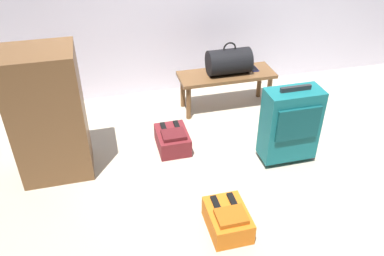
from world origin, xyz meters
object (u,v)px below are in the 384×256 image
object	(u,v)px
backpack_maroon	(173,139)
duffel_bag_black	(229,61)
bench	(226,79)
suitcase_upright_teal	(290,124)
backpack_orange	(228,219)
side_cabinet	(48,115)
cell_phone	(254,69)

from	to	relation	value
backpack_maroon	duffel_bag_black	bearing A→B (deg)	39.20
bench	duffel_bag_black	bearing A→B (deg)	0.00
suitcase_upright_teal	backpack_orange	bearing A→B (deg)	-139.53
bench	duffel_bag_black	size ratio (longest dim) A/B	2.27
suitcase_upright_teal	backpack_maroon	xyz separation A→B (m)	(-0.94, 0.41, -0.28)
backpack_orange	side_cabinet	distance (m)	1.62
bench	backpack_maroon	size ratio (longest dim) A/B	2.63
bench	backpack_orange	bearing A→B (deg)	-107.73
bench	suitcase_upright_teal	size ratio (longest dim) A/B	1.37
cell_phone	backpack_maroon	xyz separation A→B (m)	(-1.02, -0.62, -0.31)
suitcase_upright_teal	side_cabinet	xyz separation A→B (m)	(-1.95, 0.35, 0.18)
side_cabinet	duffel_bag_black	bearing A→B (deg)	20.72
bench	side_cabinet	distance (m)	1.85
side_cabinet	backpack_orange	bearing A→B (deg)	-40.10
backpack_maroon	backpack_orange	bearing A→B (deg)	-80.52
backpack_orange	side_cabinet	bearing A→B (deg)	139.90
duffel_bag_black	side_cabinet	distance (m)	1.86
suitcase_upright_teal	backpack_orange	distance (m)	1.04
suitcase_upright_teal	backpack_maroon	world-z (taller)	suitcase_upright_teal
bench	suitcase_upright_teal	xyz separation A→B (m)	(0.23, -1.01, 0.03)
suitcase_upright_teal	side_cabinet	bearing A→B (deg)	169.89
backpack_orange	duffel_bag_black	bearing A→B (deg)	71.70
duffel_bag_black	side_cabinet	xyz separation A→B (m)	(-1.74, -0.66, 0.02)
duffel_bag_black	cell_phone	world-z (taller)	duffel_bag_black
duffel_bag_black	suitcase_upright_teal	distance (m)	1.04
bench	duffel_bag_black	xyz separation A→B (m)	(0.02, 0.00, 0.19)
cell_phone	backpack_maroon	world-z (taller)	cell_phone
backpack_orange	backpack_maroon	distance (m)	1.08
suitcase_upright_teal	side_cabinet	size ratio (longest dim) A/B	0.66
cell_phone	backpack_maroon	size ratio (longest dim) A/B	0.38
duffel_bag_black	backpack_maroon	distance (m)	1.03
backpack_maroon	cell_phone	bearing A→B (deg)	31.29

